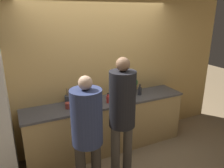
{
  "coord_description": "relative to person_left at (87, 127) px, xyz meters",
  "views": [
    {
      "loc": [
        -1.39,
        -2.8,
        2.34
      ],
      "look_at": [
        0.0,
        0.13,
        1.27
      ],
      "focal_mm": 35.0,
      "sensor_mm": 36.0,
      "label": 1
    }
  ],
  "objects": [
    {
      "name": "bottle_red",
      "position": [
        0.63,
        0.78,
        -0.03
      ],
      "size": [
        0.06,
        0.06,
        0.17
      ],
      "color": "red",
      "rests_on": "counter"
    },
    {
      "name": "cup_red",
      "position": [
        -0.01,
        0.84,
        -0.05
      ],
      "size": [
        0.09,
        0.09,
        0.09
      ],
      "color": "#A33D33",
      "rests_on": "counter"
    },
    {
      "name": "ground_plane",
      "position": [
        0.66,
        0.55,
        -1.01
      ],
      "size": [
        14.0,
        14.0,
        0.0
      ],
      "primitive_type": "plane",
      "color": "#9E8460"
    },
    {
      "name": "person_left",
      "position": [
        0.0,
        0.0,
        0.0
      ],
      "size": [
        0.38,
        0.38,
        1.67
      ],
      "color": "#38332D",
      "rests_on": "ground_plane"
    },
    {
      "name": "wall_back",
      "position": [
        0.66,
        1.16,
        0.29
      ],
      "size": [
        5.2,
        0.06,
        2.6
      ],
      "color": "#E0B266",
      "rests_on": "ground_plane"
    },
    {
      "name": "counter",
      "position": [
        0.66,
        0.88,
        -0.55
      ],
      "size": [
        2.8,
        0.6,
        0.92
      ],
      "color": "tan",
      "rests_on": "ground_plane"
    },
    {
      "name": "person_center",
      "position": [
        0.53,
        0.09,
        0.08
      ],
      "size": [
        0.35,
        0.35,
        1.82
      ],
      "color": "#4C4742",
      "rests_on": "ground_plane"
    },
    {
      "name": "bottle_dark",
      "position": [
        1.3,
        0.87,
        -0.02
      ],
      "size": [
        0.07,
        0.07,
        0.19
      ],
      "color": "#333338",
      "rests_on": "counter"
    },
    {
      "name": "fruit_bowl",
      "position": [
        0.96,
        0.98,
        -0.04
      ],
      "size": [
        0.27,
        0.27,
        0.14
      ],
      "color": "#4C3323",
      "rests_on": "counter"
    },
    {
      "name": "potted_plant",
      "position": [
        1.25,
        1.02,
        0.06
      ],
      "size": [
        0.18,
        0.18,
        0.29
      ],
      "color": "#3D3D42",
      "rests_on": "counter"
    },
    {
      "name": "utensil_crock",
      "position": [
        0.03,
        1.03,
        -0.02
      ],
      "size": [
        0.11,
        0.11,
        0.26
      ],
      "color": "#3D424C",
      "rests_on": "counter"
    }
  ]
}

